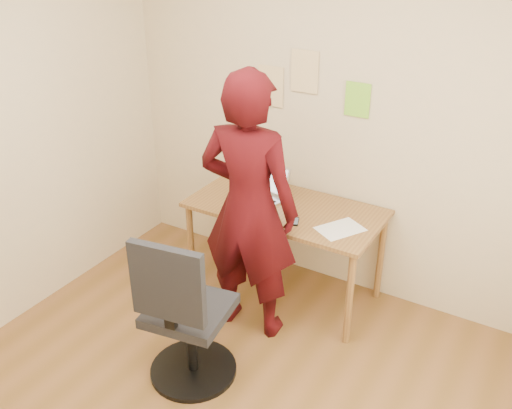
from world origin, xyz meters
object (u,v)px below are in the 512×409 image
Objects in this scene: desk at (285,217)px; laptop at (262,191)px; office_chair at (185,322)px; phone at (294,221)px; person at (249,209)px.

laptop reaches higher than desk.
laptop is 0.39× the size of office_chair.
desk is 1.16m from office_chair.
person reaches higher than phone.
person is (0.04, 0.68, 0.47)m from office_chair.
desk is at bearing -99.54° from person.
phone is (0.38, -0.21, -0.05)m from laptop.
laptop is at bearing -74.87° from person.
office_chair is 0.83m from person.
phone is 0.39m from person.
office_chair is at bearing -67.35° from laptop.
phone is (0.16, -0.17, 0.09)m from desk.
office_chair is at bearing 80.22° from person.
laptop is 0.22× the size of person.
desk is 0.76× the size of person.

